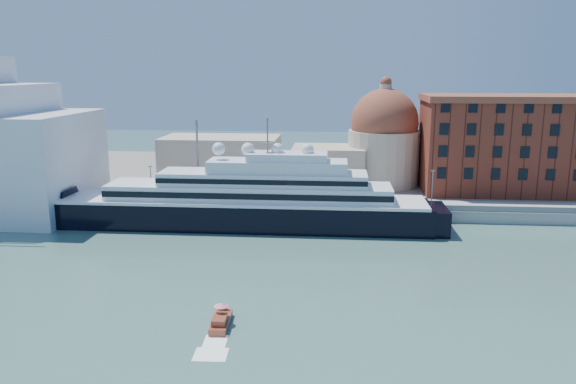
{
  "coord_description": "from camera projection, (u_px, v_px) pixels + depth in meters",
  "views": [
    {
      "loc": [
        9.8,
        -85.3,
        31.16
      ],
      "look_at": [
        0.97,
        18.0,
        8.41
      ],
      "focal_mm": 35.0,
      "sensor_mm": 36.0,
      "label": 1
    }
  ],
  "objects": [
    {
      "name": "lamp_posts",
      "position": [
        231.0,
        170.0,
        120.86
      ],
      "size": [
        120.8,
        2.4,
        18.0
      ],
      "color": "slate",
      "rests_on": "quay"
    },
    {
      "name": "church",
      "position": [
        322.0,
        150.0,
        143.81
      ],
      "size": [
        66.0,
        18.0,
        25.5
      ],
      "color": "beige",
      "rests_on": "land"
    },
    {
      "name": "superyacht",
      "position": [
        228.0,
        205.0,
        112.91
      ],
      "size": [
        85.76,
        11.89,
        25.63
      ],
      "color": "black",
      "rests_on": "ground"
    },
    {
      "name": "quay",
      "position": [
        290.0,
        208.0,
        123.33
      ],
      "size": [
        180.0,
        10.0,
        2.5
      ],
      "primitive_type": "cube",
      "color": "gray",
      "rests_on": "ground"
    },
    {
      "name": "ground",
      "position": [
        273.0,
        266.0,
        90.51
      ],
      "size": [
        400.0,
        400.0,
        0.0
      ],
      "primitive_type": "plane",
      "color": "#375F56",
      "rests_on": "ground"
    },
    {
      "name": "land",
      "position": [
        301.0,
        175.0,
        163.29
      ],
      "size": [
        260.0,
        72.0,
        2.0
      ],
      "primitive_type": "cube",
      "color": "slate",
      "rests_on": "ground"
    },
    {
      "name": "quay_fence",
      "position": [
        288.0,
        205.0,
        118.56
      ],
      "size": [
        180.0,
        0.1,
        1.2
      ],
      "primitive_type": "cube",
      "color": "slate",
      "rests_on": "quay"
    },
    {
      "name": "warehouse",
      "position": [
        513.0,
        144.0,
        133.84
      ],
      "size": [
        43.0,
        19.0,
        23.25
      ],
      "color": "maroon",
      "rests_on": "land"
    },
    {
      "name": "water_taxi",
      "position": [
        221.0,
        321.0,
        69.32
      ],
      "size": [
        2.33,
        6.29,
        2.95
      ],
      "rotation": [
        0.0,
        0.0,
        0.04
      ],
      "color": "maroon",
      "rests_on": "ground"
    }
  ]
}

